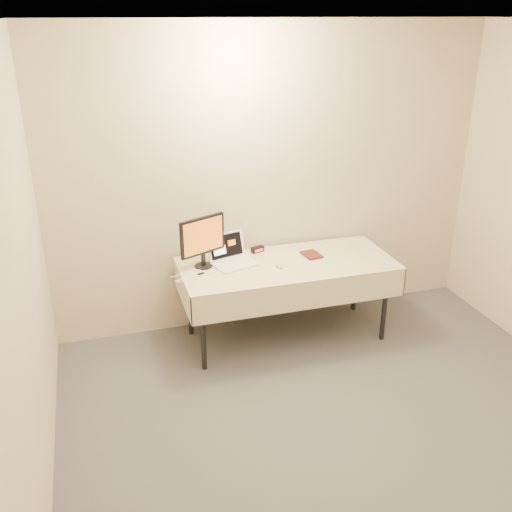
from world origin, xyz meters
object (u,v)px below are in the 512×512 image
object	(u,v)px
monitor	(203,238)
book	(305,247)
table	(287,269)
laptop	(231,257)

from	to	relation	value
monitor	book	bearing A→B (deg)	-27.41
table	laptop	world-z (taller)	laptop
table	book	size ratio (longest dim) A/B	9.65
laptop	book	world-z (taller)	laptop
table	laptop	size ratio (longest dim) A/B	4.36
table	monitor	world-z (taller)	monitor
laptop	monitor	size ratio (longest dim) A/B	0.96
laptop	table	bearing A→B (deg)	-32.92
table	monitor	distance (m)	0.79
monitor	table	bearing A→B (deg)	-34.17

